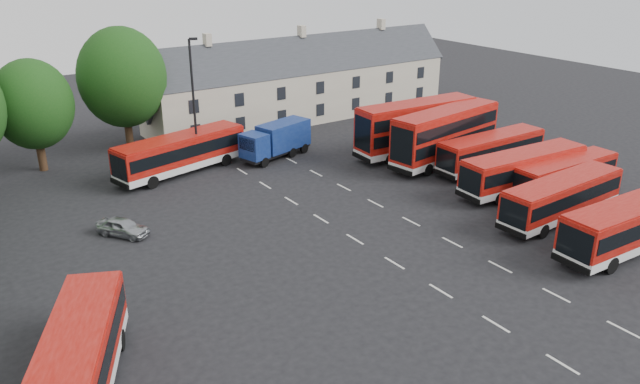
{
  "coord_description": "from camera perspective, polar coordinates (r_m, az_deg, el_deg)",
  "views": [
    {
      "loc": [
        -22.98,
        -27.4,
        18.4
      ],
      "look_at": [
        -0.24,
        5.76,
        2.2
      ],
      "focal_mm": 35.0,
      "sensor_mm": 36.0,
      "label": 1
    }
  ],
  "objects": [
    {
      "name": "bus_dd_south",
      "position": [
        56.15,
        11.4,
        5.34
      ],
      "size": [
        12.09,
        4.32,
        4.85
      ],
      "rotation": [
        0.0,
        0.0,
        0.14
      ],
      "color": "silver",
      "rests_on": "ground"
    },
    {
      "name": "bus_row_b",
      "position": [
        46.88,
        21.26,
        -0.3
      ],
      "size": [
        10.94,
        2.88,
        3.07
      ],
      "rotation": [
        0.0,
        0.0,
        0.03
      ],
      "color": "silver",
      "rests_on": "ground"
    },
    {
      "name": "lamppost",
      "position": [
        53.07,
        -11.44,
        8.03
      ],
      "size": [
        0.78,
        0.5,
        11.29
      ],
      "rotation": [
        0.0,
        0.0,
        -0.36
      ],
      "color": "black",
      "rests_on": "ground"
    },
    {
      "name": "bus_row_a",
      "position": [
        44.05,
        26.84,
        -2.39
      ],
      "size": [
        11.96,
        3.2,
        3.35
      ],
      "rotation": [
        0.0,
        0.0,
        -0.04
      ],
      "color": "silver",
      "rests_on": "ground"
    },
    {
      "name": "terrace_houses",
      "position": [
        69.81,
        -1.63,
        9.92
      ],
      "size": [
        35.7,
        7.13,
        10.06
      ],
      "color": "beige",
      "rests_on": "ground"
    },
    {
      "name": "bus_row_c",
      "position": [
        52.03,
        21.55,
        1.61
      ],
      "size": [
        9.9,
        2.45,
        2.79
      ],
      "rotation": [
        0.0,
        0.0,
        -0.02
      ],
      "color": "silver",
      "rests_on": "ground"
    },
    {
      "name": "bus_row_e",
      "position": [
        55.63,
        15.38,
        3.82
      ],
      "size": [
        10.82,
        2.57,
        3.05
      ],
      "rotation": [
        0.0,
        0.0,
        -0.0
      ],
      "color": "silver",
      "rests_on": "ground"
    },
    {
      "name": "bus_dd_north",
      "position": [
        58.01,
        8.82,
        6.09
      ],
      "size": [
        12.16,
        3.49,
        4.93
      ],
      "rotation": [
        0.0,
        0.0,
        -0.06
      ],
      "color": "silver",
      "rests_on": "ground"
    },
    {
      "name": "bus_west",
      "position": [
        28.83,
        -21.45,
        -14.58
      ],
      "size": [
        7.25,
        11.56,
        3.26
      ],
      "rotation": [
        0.0,
        0.0,
        1.13
      ],
      "color": "silver",
      "rests_on": "ground"
    },
    {
      "name": "ground",
      "position": [
        40.21,
        4.95,
        -5.37
      ],
      "size": [
        140.0,
        140.0,
        0.0
      ],
      "primitive_type": "plane",
      "color": "black",
      "rests_on": "ground"
    },
    {
      "name": "lane_markings",
      "position": [
        43.03,
        5.86,
        -3.49
      ],
      "size": [
        5.15,
        33.8,
        0.01
      ],
      "color": "beige",
      "rests_on": "ground"
    },
    {
      "name": "box_truck",
      "position": [
        56.79,
        -3.99,
        4.85
      ],
      "size": [
        7.48,
        4.02,
        3.12
      ],
      "rotation": [
        0.0,
        0.0,
        0.26
      ],
      "color": "black",
      "rests_on": "ground"
    },
    {
      "name": "bus_row_d",
      "position": [
        51.35,
        18.11,
        2.12
      ],
      "size": [
        11.51,
        3.33,
        3.21
      ],
      "rotation": [
        0.0,
        0.0,
        -0.06
      ],
      "color": "silver",
      "rests_on": "ground"
    },
    {
      "name": "bus_north",
      "position": [
        53.94,
        -12.61,
        3.69
      ],
      "size": [
        12.02,
        5.2,
        3.31
      ],
      "rotation": [
        0.0,
        0.0,
        0.22
      ],
      "color": "silver",
      "rests_on": "ground"
    },
    {
      "name": "silver_car",
      "position": [
        43.86,
        -17.58,
        -3.07
      ],
      "size": [
        3.3,
        3.83,
        1.24
      ],
      "primitive_type": "imported",
      "rotation": [
        0.0,
        0.0,
        0.62
      ],
      "color": "#ACB0B4",
      "rests_on": "ground"
    }
  ]
}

